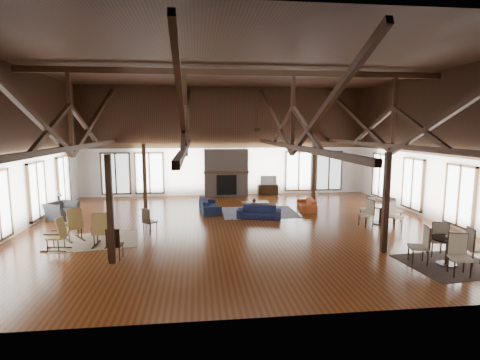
{
  "coord_description": "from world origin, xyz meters",
  "views": [
    {
      "loc": [
        -1.6,
        -13.91,
        3.75
      ],
      "look_at": [
        0.12,
        1.0,
        1.66
      ],
      "focal_mm": 28.0,
      "sensor_mm": 36.0,
      "label": 1
    }
  ],
  "objects": [
    {
      "name": "floor",
      "position": [
        0.0,
        0.0,
        0.0
      ],
      "size": [
        16.0,
        16.0,
        0.0
      ],
      "primitive_type": "plane",
      "color": "#633014",
      "rests_on": "ground"
    },
    {
      "name": "ceiling",
      "position": [
        0.0,
        0.0,
        6.0
      ],
      "size": [
        16.0,
        14.0,
        0.02
      ],
      "primitive_type": "cube",
      "color": "black",
      "rests_on": "wall_back"
    },
    {
      "name": "wall_back",
      "position": [
        0.0,
        7.0,
        3.0
      ],
      "size": [
        16.0,
        0.02,
        6.0
      ],
      "primitive_type": "cube",
      "color": "white",
      "rests_on": "floor"
    },
    {
      "name": "wall_front",
      "position": [
        0.0,
        -7.0,
        3.0
      ],
      "size": [
        16.0,
        0.02,
        6.0
      ],
      "primitive_type": "cube",
      "color": "white",
      "rests_on": "floor"
    },
    {
      "name": "wall_left",
      "position": [
        -8.0,
        0.0,
        3.0
      ],
      "size": [
        0.02,
        14.0,
        6.0
      ],
      "primitive_type": "cube",
      "color": "white",
      "rests_on": "floor"
    },
    {
      "name": "wall_right",
      "position": [
        8.0,
        0.0,
        3.0
      ],
      "size": [
        0.02,
        14.0,
        6.0
      ],
      "primitive_type": "cube",
      "color": "white",
      "rests_on": "floor"
    },
    {
      "name": "roof_truss",
      "position": [
        0.0,
        0.0,
        4.03
      ],
      "size": [
        15.6,
        14.07,
        3.14
      ],
      "color": "black",
      "rests_on": "wall_back"
    },
    {
      "name": "post_grid",
      "position": [
        0.0,
        0.0,
        1.52
      ],
      "size": [
        8.16,
        7.16,
        3.05
      ],
      "color": "black",
      "rests_on": "floor"
    },
    {
      "name": "fireplace",
      "position": [
        0.0,
        6.67,
        1.29
      ],
      "size": [
        2.5,
        0.69,
        2.6
      ],
      "color": "#716156",
      "rests_on": "floor"
    },
    {
      "name": "ceiling_fan",
      "position": [
        0.5,
        -1.0,
        3.73
      ],
      "size": [
        1.6,
        1.6,
        0.75
      ],
      "color": "black",
      "rests_on": "roof_truss"
    },
    {
      "name": "sofa_navy_front",
      "position": [
        0.96,
        1.21,
        0.27
      ],
      "size": [
        1.94,
        1.13,
        0.53
      ],
      "primitive_type": "imported",
      "rotation": [
        0.0,
        0.0,
        -0.25
      ],
      "color": "#151A3A",
      "rests_on": "floor"
    },
    {
      "name": "sofa_navy_left",
      "position": [
        -1.06,
        2.73,
        0.29
      ],
      "size": [
        2.06,
        0.98,
        0.58
      ],
      "primitive_type": "imported",
      "rotation": [
        0.0,
        0.0,
        1.67
      ],
      "color": "#141E37",
      "rests_on": "floor"
    },
    {
      "name": "sofa_orange",
      "position": [
        3.42,
        2.62,
        0.25
      ],
      "size": [
        1.77,
        0.85,
        0.5
      ],
      "primitive_type": "imported",
      "rotation": [
        0.0,
        0.0,
        -1.68
      ],
      "color": "#9A411D",
      "rests_on": "floor"
    },
    {
      "name": "coffee_table",
      "position": [
        0.97,
        2.38,
        0.4
      ],
      "size": [
        1.21,
        0.62,
        0.46
      ],
      "rotation": [
        0.0,
        0.0,
        0.02
      ],
      "color": "brown",
      "rests_on": "floor"
    },
    {
      "name": "vase",
      "position": [
        0.93,
        2.45,
        0.56
      ],
      "size": [
        0.2,
        0.2,
        0.19
      ],
      "primitive_type": "imported",
      "rotation": [
        0.0,
        0.0,
        0.09
      ],
      "color": "#B2B2B2",
      "rests_on": "coffee_table"
    },
    {
      "name": "armchair",
      "position": [
        -7.2,
        1.98,
        0.36
      ],
      "size": [
        1.42,
        1.36,
        0.72
      ],
      "primitive_type": "imported",
      "rotation": [
        0.0,
        0.0,
        1.1
      ],
      "color": "#303033",
      "rests_on": "floor"
    },
    {
      "name": "side_table_lamp",
      "position": [
        -7.6,
        2.86,
        0.41
      ],
      "size": [
        0.42,
        0.42,
        1.08
      ],
      "color": "black",
      "rests_on": "floor"
    },
    {
      "name": "rocking_chair_a",
      "position": [
        -5.73,
        -1.16,
        0.52
      ],
      "size": [
        0.87,
        0.97,
        1.11
      ],
      "rotation": [
        0.0,
        0.0,
        0.61
      ],
      "color": "olive",
      "rests_on": "floor"
    },
    {
      "name": "rocking_chair_b",
      "position": [
        -4.68,
        -1.91,
        0.52
      ],
      "size": [
        0.5,
        0.88,
        1.11
      ],
      "rotation": [
        0.0,
        0.0,
        -0.03
      ],
      "color": "olive",
      "rests_on": "floor"
    },
    {
      "name": "rocking_chair_c",
      "position": [
        -5.88,
        -2.16,
        0.48
      ],
      "size": [
        0.85,
        0.53,
        1.03
      ],
      "rotation": [
        0.0,
        0.0,
        1.43
      ],
      "color": "olive",
      "rests_on": "floor"
    },
    {
      "name": "side_chair_a",
      "position": [
        -3.36,
        -0.67,
        0.55
      ],
      "size": [
        0.56,
        0.56,
        0.94
      ],
      "rotation": [
        0.0,
        0.0,
        -0.73
      ],
      "color": "black",
      "rests_on": "floor"
    },
    {
      "name": "side_chair_b",
      "position": [
        -3.98,
        -3.29,
        0.55
      ],
      "size": [
        0.43,
        0.43,
        0.94
      ],
      "rotation": [
        0.0,
        0.0,
        -0.1
      ],
      "color": "black",
      "rests_on": "floor"
    },
    {
      "name": "cafe_table_near",
      "position": [
        5.22,
        -4.71,
        0.53
      ],
      "size": [
        2.07,
        2.07,
        1.06
      ],
      "rotation": [
        0.0,
        0.0,
        -0.25
      ],
      "color": "black",
      "rests_on": "floor"
    },
    {
      "name": "cafe_table_far",
      "position": [
        5.54,
        -0.27,
        0.5
      ],
      "size": [
        1.96,
        1.96,
        1.0
      ],
      "rotation": [
        0.0,
        0.0,
        0.31
      ],
      "color": "black",
      "rests_on": "floor"
    },
    {
      "name": "cup_near",
      "position": [
        5.19,
        -4.72,
        0.81
      ],
      "size": [
        0.15,
        0.15,
        0.09
      ],
      "primitive_type": "imported",
      "rotation": [
        0.0,
        0.0,
        0.35
      ],
      "color": "#B2B2B2",
      "rests_on": "cafe_table_near"
    },
    {
      "name": "cup_far",
      "position": [
        5.61,
        -0.32,
        0.77
      ],
      "size": [
        0.13,
        0.13,
        0.09
      ],
      "primitive_type": "imported",
      "rotation": [
        0.0,
        0.0,
        -0.16
      ],
      "color": "#B2B2B2",
      "rests_on": "cafe_table_far"
    },
    {
      "name": "tv_console",
      "position": [
        2.38,
        6.75,
        0.28
      ],
      "size": [
        1.13,
        0.42,
        0.57
      ],
      "primitive_type": "cube",
      "color": "black",
      "rests_on": "floor"
    },
    {
      "name": "television",
      "position": [
        2.41,
        6.75,
        0.83
      ],
      "size": [
        0.91,
        0.19,
        0.52
      ],
      "primitive_type": "imported",
      "rotation": [
        0.0,
        0.0,
        -0.08
      ],
      "color": "#B2B2B2",
      "rests_on": "tv_console"
    },
    {
      "name": "rug_tan",
      "position": [
        -4.97,
        -1.3,
        0.01
      ],
      "size": [
        2.89,
        2.42,
        0.01
      ],
      "primitive_type": "cube",
      "rotation": [
        0.0,
        0.0,
        0.14
      ],
      "color": "tan",
      "rests_on": "floor"
    },
    {
      "name": "rug_navy",
      "position": [
        1.14,
        2.27,
        0.01
      ],
      "size": [
        3.29,
        2.48,
        0.01
      ],
      "primitive_type": "cube",
      "rotation": [
        0.0,
        0.0,
        -0.01
      ],
      "color": "#1B1E4C",
      "rests_on": "floor"
    },
    {
      "name": "rug_dark",
      "position": [
        5.31,
        -4.73,
        0.01
      ],
      "size": [
        2.56,
        2.37,
        0.01
      ],
      "primitive_type": "cube",
      "rotation": [
        0.0,
        0.0,
        0.11
      ],
      "color": "black",
      "rests_on": "floor"
    }
  ]
}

